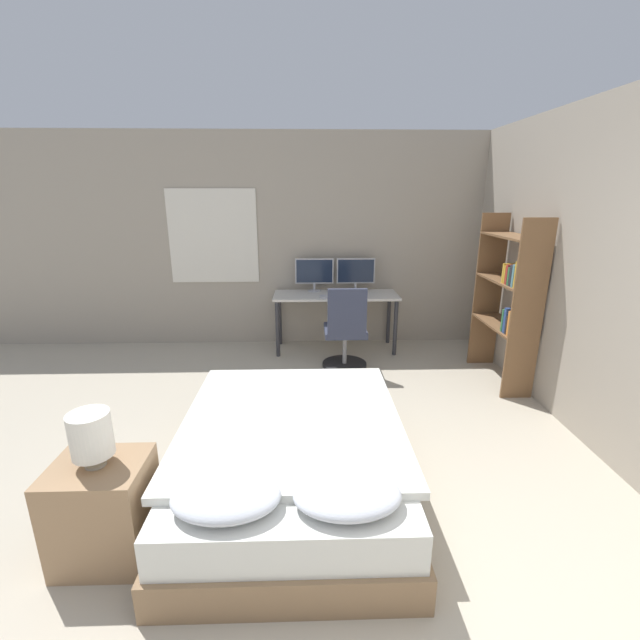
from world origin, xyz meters
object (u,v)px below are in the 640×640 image
Objects in this scene: bed at (292,458)px; keyboard at (337,297)px; monitor_left at (314,273)px; monitor_right at (356,272)px; bedside_lamp at (91,435)px; bookshelf at (512,294)px; desk at (336,301)px; computer_mouse at (361,296)px; nightstand at (104,511)px; office_chair at (345,336)px.

keyboard is at bearing 79.69° from bed.
monitor_left and monitor_right have the same top height.
bedside_lamp is 0.73× the size of keyboard.
monitor_right is at bearing 62.96° from bedside_lamp.
bookshelf is at bearing -41.11° from monitor_right.
desk is 2.06m from bookshelf.
desk is at bearing -146.63° from monitor_right.
keyboard is (-0.27, -0.35, -0.23)m from monitor_right.
monitor_left reaches higher than desk.
monitor_right is 0.50m from keyboard.
desk is 0.47m from monitor_right.
computer_mouse reaches higher than desk.
nightstand is 1.92× the size of bedside_lamp.
desk is 1.59× the size of office_chair.
monitor_right is at bearing 76.23° from office_chair.
keyboard is (1.49, 3.09, -0.02)m from bedside_lamp.
keyboard is 0.24× the size of bookshelf.
monitor_right reaches higher than nightstand.
computer_mouse is at bearing 147.14° from bookshelf.
bed is 3.28× the size of nightstand.
monitor_right is (0.74, 2.94, 0.73)m from bed.
bedside_lamp is 0.62× the size of monitor_left.
monitor_right is at bearing 62.96° from nightstand.
computer_mouse reaches higher than bed.
desk is (1.49, 3.27, 0.35)m from nightstand.
monitor_left is (0.20, 2.94, 0.73)m from bed.
monitor_right is at bearing 0.00° from monitor_left.
desk is at bearing -33.37° from monitor_left.
monitor_left is at bearing 148.36° from computer_mouse.
desk is at bearing 90.00° from keyboard.
computer_mouse reaches higher than keyboard.
nightstand is 3.06m from office_chair.
nightstand is at bearing -117.04° from monitor_right.
nightstand is (-1.02, -0.50, 0.04)m from bed.
monitor_right is (0.27, 0.18, 0.34)m from desk.
desk is at bearing 96.06° from office_chair.
desk is 3.18× the size of monitor_left.
bed is at bearing -99.68° from desk.
bedside_lamp reaches higher than computer_mouse.
monitor_left reaches higher than bedside_lamp.
nightstand is 0.37× the size of desk.
monitor_left is 1.18× the size of keyboard.
bed is at bearing 26.29° from nightstand.
monitor_right reaches higher than keyboard.
keyboard is (0.00, -0.17, 0.10)m from desk.
computer_mouse is 0.07× the size of office_chair.
monitor_left is 0.28× the size of bookshelf.
bed is 6.29× the size of bedside_lamp.
nightstand is at bearing -115.71° from keyboard.
monitor_right reaches higher than computer_mouse.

